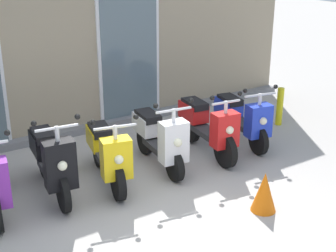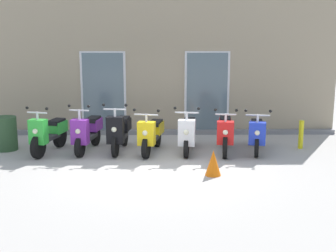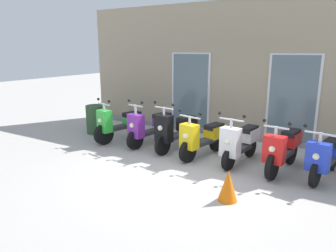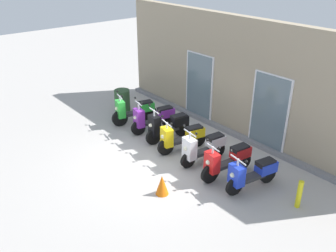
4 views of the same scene
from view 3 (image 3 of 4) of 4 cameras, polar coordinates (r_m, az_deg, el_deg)
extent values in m
plane|color=#A8A39E|center=(6.52, 3.19, -7.91)|extent=(40.00, 40.00, 0.00)
cube|color=gray|center=(8.96, 12.96, 9.79)|extent=(10.06, 0.30, 3.67)
cube|color=slate|center=(9.02, 11.85, -1.59)|extent=(10.06, 0.20, 0.12)
cube|color=silver|center=(9.43, 4.07, 6.10)|extent=(1.25, 0.04, 2.30)
cube|color=slate|center=(9.41, 4.01, 6.09)|extent=(1.13, 0.02, 2.22)
cube|color=silver|center=(8.52, 21.53, 4.35)|extent=(1.25, 0.04, 2.30)
cube|color=slate|center=(8.50, 21.51, 4.33)|extent=(1.13, 0.02, 2.22)
cylinder|color=black|center=(8.26, -11.52, -1.49)|extent=(0.25, 0.55, 0.54)
cylinder|color=black|center=(8.85, -5.77, -0.25)|extent=(0.25, 0.55, 0.54)
cube|color=#2D2D30|center=(8.52, -8.57, -0.20)|extent=(0.42, 0.70, 0.09)
cube|color=green|center=(8.20, -11.40, 0.87)|extent=(0.43, 0.33, 0.56)
sphere|color=#F2EFCC|center=(8.12, -12.18, 0.99)|extent=(0.12, 0.12, 0.12)
cube|color=green|center=(8.73, -6.32, 1.30)|extent=(0.42, 0.58, 0.28)
cube|color=black|center=(8.68, -6.55, 2.16)|extent=(0.37, 0.53, 0.11)
cylinder|color=silver|center=(8.13, -11.52, 3.34)|extent=(0.06, 0.06, 0.20)
cylinder|color=silver|center=(8.11, -11.55, 3.89)|extent=(0.48, 0.16, 0.04)
sphere|color=black|center=(7.90, -10.63, 4.40)|extent=(0.07, 0.07, 0.07)
sphere|color=black|center=(8.30, -12.50, 4.76)|extent=(0.07, 0.07, 0.07)
cylinder|color=black|center=(7.76, -5.98, -2.53)|extent=(0.19, 0.49, 0.47)
cylinder|color=black|center=(8.52, -0.44, -0.96)|extent=(0.19, 0.49, 0.47)
cube|color=#2D2D30|center=(8.10, -3.09, -1.03)|extent=(0.38, 0.73, 0.09)
cube|color=purple|center=(7.69, -5.83, 0.02)|extent=(0.42, 0.30, 0.58)
sphere|color=#F2EFCC|center=(7.60, -6.55, 0.14)|extent=(0.12, 0.12, 0.12)
cube|color=purple|center=(8.37, -0.90, 1.02)|extent=(0.39, 0.57, 0.28)
cube|color=black|center=(8.31, -1.09, 1.92)|extent=(0.34, 0.52, 0.11)
cylinder|color=silver|center=(7.61, -5.90, 2.90)|extent=(0.06, 0.06, 0.25)
cylinder|color=silver|center=(7.59, -5.92, 3.68)|extent=(0.46, 0.12, 0.04)
sphere|color=black|center=(7.41, -4.73, 4.24)|extent=(0.07, 0.07, 0.07)
sphere|color=black|center=(7.74, -7.09, 4.60)|extent=(0.07, 0.07, 0.07)
cylinder|color=black|center=(7.29, -0.94, -3.38)|extent=(0.15, 0.51, 0.51)
cylinder|color=black|center=(8.11, 3.81, -1.63)|extent=(0.15, 0.51, 0.51)
cube|color=#2D2D30|center=(7.67, 1.57, -1.74)|extent=(0.34, 0.69, 0.09)
cube|color=black|center=(7.22, -0.75, -0.48)|extent=(0.41, 0.29, 0.63)
sphere|color=#F2EFCC|center=(7.12, -1.41, -0.37)|extent=(0.12, 0.12, 0.12)
cube|color=black|center=(7.95, 3.44, 0.36)|extent=(0.36, 0.55, 0.28)
cube|color=black|center=(7.89, 3.28, 1.30)|extent=(0.32, 0.51, 0.11)
cylinder|color=silver|center=(7.13, -0.76, 2.61)|extent=(0.06, 0.06, 0.21)
cylinder|color=silver|center=(7.12, -0.76, 3.28)|extent=(0.52, 0.10, 0.04)
sphere|color=black|center=(6.94, 0.90, 3.85)|extent=(0.07, 0.07, 0.07)
sphere|color=black|center=(7.27, -2.36, 4.28)|extent=(0.07, 0.07, 0.07)
cylinder|color=black|center=(6.87, 3.62, -4.61)|extent=(0.21, 0.50, 0.48)
cylinder|color=black|center=(7.69, 8.86, -2.72)|extent=(0.21, 0.50, 0.48)
cube|color=#2D2D30|center=(7.24, 6.41, -2.86)|extent=(0.40, 0.71, 0.09)
cube|color=yellow|center=(6.80, 3.88, -1.90)|extent=(0.42, 0.32, 0.54)
sphere|color=#F2EFCC|center=(6.70, 3.17, -1.79)|extent=(0.12, 0.12, 0.12)
cube|color=yellow|center=(7.55, 8.49, -1.03)|extent=(0.41, 0.57, 0.28)
cube|color=black|center=(7.48, 8.35, -0.05)|extent=(0.36, 0.53, 0.11)
cylinder|color=silver|center=(6.72, 3.93, 0.98)|extent=(0.06, 0.06, 0.20)
cylinder|color=silver|center=(6.70, 3.94, 1.66)|extent=(0.55, 0.16, 0.04)
sphere|color=black|center=(6.51, 5.83, 2.16)|extent=(0.07, 0.07, 0.07)
sphere|color=black|center=(6.86, 2.18, 2.81)|extent=(0.07, 0.07, 0.07)
cylinder|color=black|center=(6.56, 10.90, -5.95)|extent=(0.15, 0.45, 0.44)
cylinder|color=black|center=(7.46, 14.68, -3.72)|extent=(0.15, 0.45, 0.44)
cube|color=#2D2D30|center=(6.97, 12.96, -3.99)|extent=(0.34, 0.68, 0.09)
cube|color=white|center=(6.48, 11.20, -2.88)|extent=(0.41, 0.29, 0.59)
sphere|color=#F2EFCC|center=(6.36, 10.68, -2.81)|extent=(0.12, 0.12, 0.12)
cube|color=white|center=(7.29, 14.51, -1.52)|extent=(0.36, 0.55, 0.28)
cube|color=black|center=(7.22, 14.44, -0.51)|extent=(0.32, 0.51, 0.11)
cylinder|color=silver|center=(6.38, 11.36, 0.40)|extent=(0.06, 0.06, 0.21)
cylinder|color=silver|center=(6.37, 11.40, 1.15)|extent=(0.53, 0.10, 0.04)
sphere|color=black|center=(6.23, 13.62, 1.70)|extent=(0.07, 0.07, 0.07)
sphere|color=black|center=(6.47, 9.34, 2.34)|extent=(0.07, 0.07, 0.07)
cylinder|color=black|center=(6.28, 18.33, -6.93)|extent=(0.17, 0.53, 0.53)
cylinder|color=black|center=(7.27, 21.40, -4.36)|extent=(0.17, 0.53, 0.53)
cube|color=#2D2D30|center=(6.74, 20.05, -4.75)|extent=(0.35, 0.71, 0.09)
cube|color=red|center=(6.21, 18.68, -4.04)|extent=(0.41, 0.29, 0.52)
sphere|color=#F2EFCC|center=(6.08, 18.29, -3.98)|extent=(0.12, 0.12, 0.12)
cube|color=red|center=(7.09, 21.38, -2.17)|extent=(0.36, 0.55, 0.28)
cube|color=black|center=(7.02, 21.38, -1.14)|extent=(0.32, 0.51, 0.11)
cylinder|color=silver|center=(6.12, 18.93, -0.98)|extent=(0.06, 0.06, 0.20)
cylinder|color=silver|center=(6.10, 18.99, -0.24)|extent=(0.47, 0.10, 0.04)
sphere|color=black|center=(6.01, 21.15, 0.35)|extent=(0.07, 0.07, 0.07)
sphere|color=black|center=(6.15, 17.03, 0.99)|extent=(0.07, 0.07, 0.07)
cylinder|color=black|center=(6.25, 25.09, -7.93)|extent=(0.17, 0.47, 0.46)
cylinder|color=black|center=(7.25, 27.66, -5.31)|extent=(0.17, 0.47, 0.46)
cube|color=#2D2D30|center=(6.71, 26.56, -5.73)|extent=(0.38, 0.71, 0.09)
cube|color=#1E38C6|center=(6.19, 25.51, -5.05)|extent=(0.42, 0.31, 0.52)
sphere|color=#F2EFCC|center=(6.05, 25.19, -5.01)|extent=(0.12, 0.12, 0.12)
cube|color=#1E38C6|center=(7.08, 27.68, -3.58)|extent=(0.39, 0.57, 0.28)
cube|color=black|center=(7.01, 27.72, -2.56)|extent=(0.34, 0.52, 0.11)
cylinder|color=silver|center=(6.09, 25.84, -2.00)|extent=(0.06, 0.06, 0.20)
cylinder|color=silver|center=(6.07, 25.92, -1.27)|extent=(0.54, 0.14, 0.04)
sphere|color=black|center=(6.12, 23.59, 0.06)|extent=(0.07, 0.07, 0.07)
cylinder|color=#2D4C2D|center=(9.42, -12.90, 1.20)|extent=(0.56, 0.56, 0.82)
cone|color=orange|center=(5.27, 10.79, -10.54)|extent=(0.32, 0.32, 0.52)
camera|label=1|loc=(5.67, -53.88, 16.37)|focal=52.06mm
camera|label=2|loc=(5.00, -117.39, -1.00)|focal=48.69mm
camera|label=4|loc=(4.97, 127.97, 28.71)|focal=38.54mm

